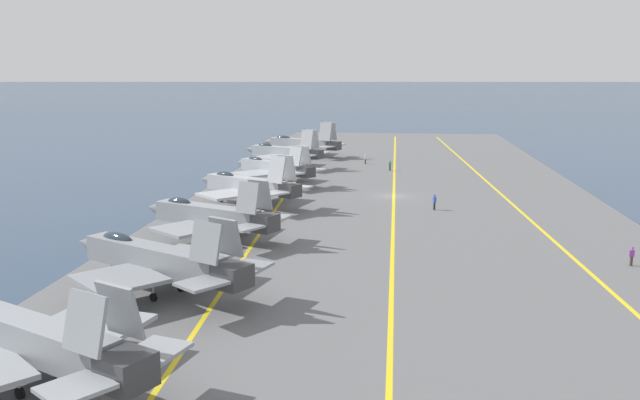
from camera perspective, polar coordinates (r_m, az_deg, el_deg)
name	(u,v)px	position (r m, az deg, el deg)	size (l,w,h in m)	color
ground_plane	(394,199)	(87.91, 6.23, 0.08)	(2000.00, 2000.00, 0.00)	#2D425B
carrier_deck	(394,198)	(87.87, 6.23, 0.21)	(179.14, 51.36, 0.40)	slate
deck_stripe_foul_line	(506,198)	(88.95, 15.37, 0.15)	(161.23, 0.36, 0.01)	yellow
deck_stripe_centerline	(394,196)	(87.83, 6.23, 0.34)	(161.23, 0.36, 0.01)	yellow
deck_stripe_edge_line	(286,194)	(88.97, -2.90, 0.53)	(161.23, 0.36, 0.01)	yellow
parked_jet_nearest	(28,337)	(38.23, -23.38, -10.54)	(13.41, 17.18, 6.23)	gray
parked_jet_second	(157,259)	(50.15, -13.60, -4.85)	(13.24, 16.97, 6.24)	gray
parked_jet_third	(210,215)	(65.39, -9.29, -1.29)	(12.63, 15.55, 6.12)	gray
parked_jet_fourth	(248,185)	(80.51, -6.05, 1.25)	(13.38, 15.13, 6.53)	#A8AAAF
parked_jet_fifth	(274,168)	(96.30, -3.93, 2.74)	(13.22, 14.75, 5.86)	#9EA3A8
parked_jet_sixth	(284,152)	(112.86, -3.07, 4.07)	(12.09, 15.17, 6.54)	#9EA3A8
parked_jet_seventh	(302,144)	(127.90, -1.55, 4.76)	(13.11, 16.66, 6.61)	#93999E
crew_purple_vest	(632,255)	(61.76, 24.77, -4.25)	(0.32, 0.42, 1.65)	#383328
crew_white_vest	(365,158)	(117.75, 3.84, 3.51)	(0.31, 0.41, 1.71)	#383328
crew_green_vest	(390,165)	(110.01, 5.91, 2.95)	(0.31, 0.41, 1.68)	#232328
crew_blue_vest	(434,201)	(79.50, 9.62, -0.12)	(0.46, 0.41, 1.83)	#232328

